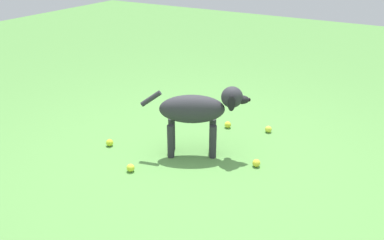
{
  "coord_description": "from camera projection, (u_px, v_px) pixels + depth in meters",
  "views": [
    {
      "loc": [
        -2.68,
        -1.53,
        1.79
      ],
      "look_at": [
        0.12,
        0.14,
        0.32
      ],
      "focal_mm": 38.83,
      "sensor_mm": 36.0,
      "label": 1
    }
  ],
  "objects": [
    {
      "name": "tennis_ball_0",
      "position": [
        110.0,
        143.0,
        3.82
      ],
      "size": [
        0.07,
        0.07,
        0.07
      ],
      "primitive_type": "sphere",
      "color": "#C6DC2C",
      "rests_on": "ground"
    },
    {
      "name": "dog",
      "position": [
        198.0,
        110.0,
        3.54
      ],
      "size": [
        0.52,
        0.83,
        0.63
      ],
      "rotation": [
        0.0,
        0.0,
        5.23
      ],
      "color": "#2D2D33",
      "rests_on": "ground"
    },
    {
      "name": "tennis_ball_2",
      "position": [
        256.0,
        163.0,
        3.48
      ],
      "size": [
        0.07,
        0.07,
        0.07
      ],
      "primitive_type": "sphere",
      "color": "yellow",
      "rests_on": "ground"
    },
    {
      "name": "tennis_ball_3",
      "position": [
        131.0,
        168.0,
        3.41
      ],
      "size": [
        0.07,
        0.07,
        0.07
      ],
      "primitive_type": "sphere",
      "color": "#CBE135",
      "rests_on": "ground"
    },
    {
      "name": "ground",
      "position": [
        199.0,
        163.0,
        3.55
      ],
      "size": [
        14.0,
        14.0,
        0.0
      ],
      "primitive_type": "plane",
      "color": "#548C42"
    },
    {
      "name": "tennis_ball_4",
      "position": [
        268.0,
        129.0,
        4.09
      ],
      "size": [
        0.07,
        0.07,
        0.07
      ],
      "primitive_type": "sphere",
      "color": "#D2DD3F",
      "rests_on": "ground"
    },
    {
      "name": "tennis_ball_1",
      "position": [
        228.0,
        125.0,
        4.18
      ],
      "size": [
        0.07,
        0.07,
        0.07
      ],
      "primitive_type": "sphere",
      "color": "yellow",
      "rests_on": "ground"
    },
    {
      "name": "water_bowl",
      "position": [
        188.0,
        111.0,
        4.52
      ],
      "size": [
        0.22,
        0.22,
        0.06
      ],
      "primitive_type": "cylinder",
      "color": "teal",
      "rests_on": "ground"
    }
  ]
}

